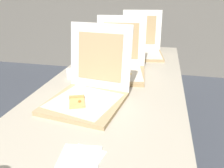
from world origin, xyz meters
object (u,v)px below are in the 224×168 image
cup_white_far (95,60)px  pizza_box_front (88,92)px  napkin_pile (81,158)px  pizza_box_back (142,49)px  table (115,89)px  pizza_box_middle (119,66)px  cup_white_mid (71,73)px

cup_white_far → pizza_box_front: bearing=-76.3°
pizza_box_front → napkin_pile: pizza_box_front is taller
napkin_pile → pizza_box_back: bearing=87.6°
table → pizza_box_front: bearing=-105.8°
table → pizza_box_middle: size_ratio=4.64×
pizza_box_front → cup_white_far: 0.68m
pizza_box_front → pizza_box_back: pizza_box_front is taller
table → pizza_box_front: size_ratio=4.67×
pizza_box_middle → pizza_box_back: bearing=73.6°
pizza_box_front → cup_white_far: (-0.16, 0.66, -0.02)m
table → pizza_box_middle: pizza_box_middle is taller
cup_white_mid → pizza_box_front: bearing=-53.3°
pizza_box_front → cup_white_far: size_ratio=7.54×
table → pizza_box_middle: bearing=93.0°
table → cup_white_mid: cup_white_mid is taller
table → cup_white_far: size_ratio=35.22×
pizza_box_back → cup_white_mid: 0.84m
pizza_box_front → cup_white_mid: pizza_box_front is taller
cup_white_far → table: bearing=-56.1°
pizza_box_front → napkin_pile: 0.46m
table → napkin_pile: bearing=-87.1°
pizza_box_front → napkin_pile: bearing=-67.2°
pizza_box_front → cup_white_mid: bearing=134.2°
table → pizza_box_back: 0.76m
cup_white_mid → cup_white_far: 0.35m
pizza_box_middle → cup_white_mid: size_ratio=7.59×
pizza_box_back → cup_white_mid: pizza_box_back is taller
napkin_pile → cup_white_mid: bearing=115.2°
pizza_box_back → cup_white_far: size_ratio=7.68×
pizza_box_middle → cup_white_far: (-0.24, 0.18, -0.02)m
cup_white_mid → pizza_box_middle: bearing=27.4°
pizza_box_back → cup_white_mid: size_ratio=7.68×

